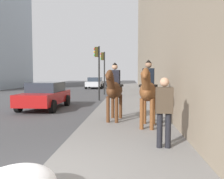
# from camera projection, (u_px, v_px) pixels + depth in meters

# --- Properties ---
(mounted_horse_near) EXTENTS (2.15, 0.75, 2.22)m
(mounted_horse_near) POSITION_uv_depth(u_px,v_px,m) (114.00, 89.00, 9.07)
(mounted_horse_near) COLOR #4C2B16
(mounted_horse_near) RESTS_ON sidewalk_slab
(mounted_horse_far) EXTENTS (2.14, 0.80, 2.26)m
(mounted_horse_far) POSITION_uv_depth(u_px,v_px,m) (148.00, 90.00, 7.96)
(mounted_horse_far) COLOR brown
(mounted_horse_far) RESTS_ON sidewalk_slab
(pedestrian_greeting) EXTENTS (0.27, 0.41, 1.70)m
(pedestrian_greeting) POSITION_uv_depth(u_px,v_px,m) (164.00, 108.00, 5.74)
(pedestrian_greeting) COLOR black
(pedestrian_greeting) RESTS_ON sidewalk_slab
(car_near_lane) EXTENTS (4.22, 1.99, 1.44)m
(car_near_lane) POSITION_uv_depth(u_px,v_px,m) (45.00, 95.00, 13.06)
(car_near_lane) COLOR maroon
(car_near_lane) RESTS_ON ground
(car_mid_lane) EXTENTS (4.13, 2.11, 1.44)m
(car_mid_lane) POSITION_uv_depth(u_px,v_px,m) (95.00, 83.00, 31.05)
(car_mid_lane) COLOR #B7BABF
(car_mid_lane) RESTS_ON ground
(traffic_light_near_curb) EXTENTS (0.20, 0.44, 3.84)m
(traffic_light_near_curb) POSITION_uv_depth(u_px,v_px,m) (98.00, 64.00, 16.93)
(traffic_light_near_curb) COLOR black
(traffic_light_near_curb) RESTS_ON ground
(traffic_light_far_curb) EXTENTS (0.20, 0.44, 3.90)m
(traffic_light_far_curb) POSITION_uv_depth(u_px,v_px,m) (103.00, 66.00, 21.84)
(traffic_light_far_curb) COLOR black
(traffic_light_far_curb) RESTS_ON ground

